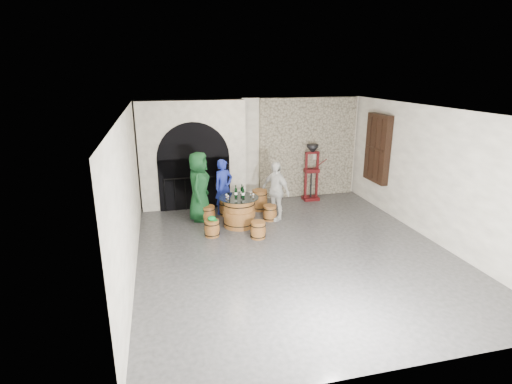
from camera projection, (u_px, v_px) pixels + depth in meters
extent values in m
plane|color=#323234|center=(293.00, 251.00, 9.25)|extent=(8.00, 8.00, 0.00)
plane|color=white|center=(253.00, 150.00, 12.49)|extent=(8.00, 0.00, 8.00)
plane|color=white|center=(398.00, 268.00, 5.07)|extent=(8.00, 0.00, 8.00)
plane|color=white|center=(129.00, 196.00, 7.99)|extent=(0.00, 8.00, 8.00)
plane|color=white|center=(433.00, 175.00, 9.57)|extent=(0.00, 8.00, 8.00)
plane|color=beige|center=(297.00, 111.00, 8.31)|extent=(8.00, 8.00, 0.00)
cube|color=#A99F86|center=(308.00, 148.00, 12.85)|extent=(3.20, 0.12, 3.18)
cube|color=white|center=(193.00, 155.00, 11.83)|extent=(3.10, 0.50, 3.18)
cube|color=black|center=(195.00, 184.00, 11.83)|extent=(2.10, 0.03, 1.55)
cylinder|color=black|center=(194.00, 158.00, 11.60)|extent=(2.10, 0.03, 2.10)
cylinder|color=black|center=(195.00, 178.00, 11.71)|extent=(1.79, 0.04, 0.04)
cylinder|color=black|center=(165.00, 196.00, 11.65)|extent=(0.02, 0.02, 0.98)
cylinder|color=black|center=(175.00, 195.00, 11.72)|extent=(0.02, 0.02, 0.98)
cylinder|color=black|center=(185.00, 194.00, 11.78)|extent=(0.02, 0.02, 0.98)
cylinder|color=black|center=(196.00, 194.00, 11.85)|extent=(0.02, 0.02, 0.98)
cylinder|color=black|center=(206.00, 193.00, 11.92)|extent=(0.02, 0.02, 0.98)
cylinder|color=black|center=(215.00, 192.00, 11.99)|extent=(0.02, 0.02, 0.98)
cylinder|color=black|center=(225.00, 192.00, 12.05)|extent=(0.02, 0.02, 0.98)
cube|color=black|center=(378.00, 148.00, 11.72)|extent=(0.20, 1.10, 2.00)
cube|color=black|center=(376.00, 149.00, 11.71)|extent=(0.06, 0.88, 1.76)
cube|color=black|center=(377.00, 148.00, 11.72)|extent=(0.22, 0.92, 0.06)
cube|color=black|center=(382.00, 150.00, 11.45)|extent=(0.22, 0.06, 1.80)
cube|color=black|center=(377.00, 148.00, 11.72)|extent=(0.22, 0.06, 1.80)
cube|color=black|center=(372.00, 147.00, 11.98)|extent=(0.22, 0.06, 1.80)
cylinder|color=brown|center=(239.00, 212.00, 10.60)|extent=(0.81, 0.81, 0.77)
cylinder|color=brown|center=(239.00, 212.00, 10.60)|extent=(0.86, 0.86, 0.17)
torus|color=black|center=(239.00, 222.00, 10.68)|extent=(0.86, 0.86, 0.02)
torus|color=black|center=(239.00, 203.00, 10.53)|extent=(0.86, 0.86, 0.02)
cylinder|color=brown|center=(239.00, 198.00, 10.49)|extent=(0.82, 0.82, 0.02)
cylinder|color=black|center=(239.00, 197.00, 10.48)|extent=(1.05, 1.05, 0.01)
cylinder|color=brown|center=(208.00, 214.00, 11.02)|extent=(0.36, 0.36, 0.41)
cylinder|color=brown|center=(208.00, 214.00, 11.02)|extent=(0.38, 0.38, 0.09)
torus|color=black|center=(208.00, 218.00, 11.06)|extent=(0.40, 0.40, 0.02)
torus|color=black|center=(208.00, 209.00, 10.98)|extent=(0.40, 0.40, 0.02)
cylinder|color=brown|center=(208.00, 206.00, 10.95)|extent=(0.36, 0.36, 0.02)
cylinder|color=brown|center=(226.00, 208.00, 11.47)|extent=(0.36, 0.36, 0.41)
cylinder|color=brown|center=(226.00, 208.00, 11.47)|extent=(0.38, 0.38, 0.09)
torus|color=black|center=(226.00, 213.00, 11.51)|extent=(0.40, 0.40, 0.02)
torus|color=black|center=(226.00, 204.00, 11.43)|extent=(0.40, 0.40, 0.02)
cylinder|color=brown|center=(226.00, 201.00, 11.41)|extent=(0.36, 0.36, 0.02)
cylinder|color=brown|center=(270.00, 213.00, 11.08)|extent=(0.36, 0.36, 0.41)
cylinder|color=brown|center=(270.00, 213.00, 11.08)|extent=(0.38, 0.38, 0.09)
torus|color=black|center=(270.00, 218.00, 11.12)|extent=(0.40, 0.40, 0.02)
torus|color=black|center=(270.00, 208.00, 11.04)|extent=(0.40, 0.40, 0.02)
cylinder|color=brown|center=(270.00, 206.00, 11.01)|extent=(0.36, 0.36, 0.02)
cylinder|color=brown|center=(258.00, 230.00, 9.89)|extent=(0.36, 0.36, 0.41)
cylinder|color=brown|center=(258.00, 230.00, 9.89)|extent=(0.38, 0.38, 0.09)
torus|color=black|center=(258.00, 235.00, 9.93)|extent=(0.40, 0.40, 0.02)
torus|color=black|center=(258.00, 225.00, 9.85)|extent=(0.40, 0.40, 0.02)
cylinder|color=brown|center=(258.00, 222.00, 9.83)|extent=(0.36, 0.36, 0.02)
cylinder|color=brown|center=(212.00, 228.00, 10.00)|extent=(0.36, 0.36, 0.41)
cylinder|color=brown|center=(212.00, 228.00, 10.00)|extent=(0.38, 0.38, 0.09)
torus|color=black|center=(212.00, 234.00, 10.04)|extent=(0.40, 0.40, 0.02)
torus|color=black|center=(212.00, 223.00, 9.96)|extent=(0.40, 0.40, 0.02)
cylinder|color=brown|center=(212.00, 220.00, 9.93)|extent=(0.36, 0.36, 0.02)
ellipsoid|color=#0B8330|center=(212.00, 218.00, 9.92)|extent=(0.21, 0.21, 0.11)
cylinder|color=#0B8330|center=(215.00, 220.00, 9.92)|extent=(0.13, 0.13, 0.01)
imported|color=#113E1C|center=(199.00, 186.00, 10.89)|extent=(0.88, 1.09, 1.92)
imported|color=#1B2A98|center=(224.00, 187.00, 11.41)|extent=(0.69, 0.59, 1.61)
imported|color=silver|center=(276.00, 191.00, 10.97)|extent=(0.84, 1.04, 1.65)
cylinder|color=black|center=(236.00, 193.00, 10.46)|extent=(0.07, 0.07, 0.22)
cylinder|color=white|center=(236.00, 193.00, 10.46)|extent=(0.08, 0.08, 0.06)
cone|color=black|center=(236.00, 188.00, 10.42)|extent=(0.07, 0.07, 0.05)
cylinder|color=black|center=(236.00, 186.00, 10.41)|extent=(0.03, 0.03, 0.07)
cylinder|color=black|center=(243.00, 194.00, 10.41)|extent=(0.07, 0.07, 0.22)
cylinder|color=white|center=(243.00, 194.00, 10.41)|extent=(0.08, 0.08, 0.06)
cone|color=black|center=(243.00, 189.00, 10.38)|extent=(0.07, 0.07, 0.05)
cylinder|color=black|center=(243.00, 187.00, 10.36)|extent=(0.03, 0.03, 0.07)
cylinder|color=black|center=(242.00, 192.00, 10.55)|extent=(0.07, 0.07, 0.22)
cylinder|color=white|center=(242.00, 192.00, 10.55)|extent=(0.08, 0.08, 0.06)
cone|color=black|center=(242.00, 187.00, 10.51)|extent=(0.07, 0.07, 0.05)
cylinder|color=black|center=(242.00, 185.00, 10.49)|extent=(0.03, 0.03, 0.07)
cylinder|color=brown|center=(260.00, 200.00, 11.84)|extent=(0.43, 0.43, 0.60)
cylinder|color=brown|center=(260.00, 200.00, 11.84)|extent=(0.46, 0.46, 0.13)
torus|color=black|center=(260.00, 207.00, 11.90)|extent=(0.47, 0.47, 0.02)
torus|color=black|center=(260.00, 194.00, 11.78)|extent=(0.47, 0.47, 0.02)
cylinder|color=brown|center=(260.00, 190.00, 11.75)|extent=(0.44, 0.44, 0.02)
cube|color=#4E0D0E|center=(311.00, 198.00, 12.87)|extent=(0.49, 0.40, 0.09)
cube|color=#4E0D0E|center=(312.00, 170.00, 12.60)|extent=(0.45, 0.28, 0.11)
cube|color=#4E0D0E|center=(312.00, 153.00, 12.44)|extent=(0.45, 0.11, 0.07)
cylinder|color=black|center=(311.00, 183.00, 12.72)|extent=(0.05, 0.05, 0.95)
cylinder|color=black|center=(313.00, 146.00, 12.37)|extent=(0.36, 0.36, 0.09)
cone|color=black|center=(313.00, 149.00, 12.41)|extent=(0.36, 0.36, 0.19)
cube|color=#4E0D0E|center=(306.00, 176.00, 12.61)|extent=(0.07, 0.07, 1.52)
cube|color=#4E0D0E|center=(317.00, 175.00, 12.69)|extent=(0.07, 0.07, 1.52)
cylinder|color=#4E0D0E|center=(321.00, 164.00, 12.57)|extent=(0.41, 0.03, 0.30)
cube|color=silver|center=(316.00, 156.00, 12.90)|extent=(0.18, 0.10, 0.22)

